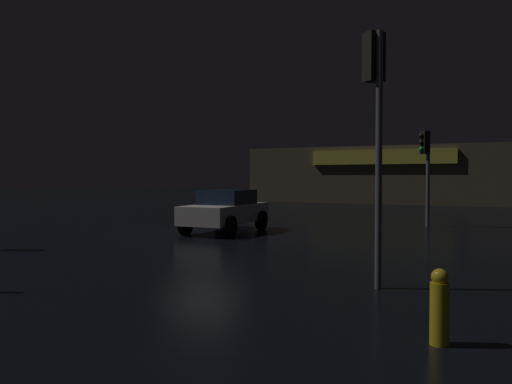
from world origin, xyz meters
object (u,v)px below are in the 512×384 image
traffic_signal_opposite (426,159)px  traffic_signal_cross_left (375,97)px  fire_hydrant (439,307)px  car_near (226,210)px  store_building (394,175)px

traffic_signal_opposite → traffic_signal_cross_left: bearing=-87.5°
traffic_signal_opposite → traffic_signal_cross_left: 11.46m
traffic_signal_opposite → fire_hydrant: (1.84, -14.11, -2.20)m
car_near → fire_hydrant: car_near is taller
traffic_signal_opposite → car_near: 8.10m
traffic_signal_cross_left → fire_hydrant: size_ratio=5.02×
traffic_signal_opposite → traffic_signal_cross_left: size_ratio=0.83×
traffic_signal_opposite → traffic_signal_cross_left: (0.49, -11.42, 0.71)m
traffic_signal_opposite → fire_hydrant: size_ratio=4.18×
traffic_signal_opposite → fire_hydrant: bearing=-82.6°
traffic_signal_cross_left → fire_hydrant: (1.35, -2.69, -2.92)m
store_building → traffic_signal_cross_left: (5.27, -31.48, 1.26)m
traffic_signal_opposite → fire_hydrant: 14.40m
store_building → traffic_signal_cross_left: size_ratio=4.65×
traffic_signal_cross_left → car_near: bearing=135.7°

